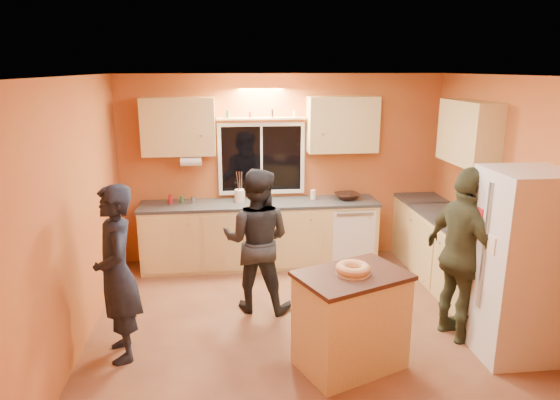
{
  "coord_description": "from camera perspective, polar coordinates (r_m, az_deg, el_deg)",
  "views": [
    {
      "loc": [
        -0.82,
        -4.84,
        2.68
      ],
      "look_at": [
        -0.22,
        0.4,
        1.27
      ],
      "focal_mm": 32.0,
      "sensor_mm": 36.0,
      "label": 1
    }
  ],
  "objects": [
    {
      "name": "ground",
      "position": [
        5.59,
        2.81,
        -13.7
      ],
      "size": [
        4.5,
        4.5,
        0.0
      ],
      "primitive_type": "plane",
      "color": "brown",
      "rests_on": "ground"
    },
    {
      "name": "room_shell",
      "position": [
        5.44,
        3.57,
        3.66
      ],
      "size": [
        4.54,
        4.04,
        2.61
      ],
      "color": "#BB6E30",
      "rests_on": "ground"
    },
    {
      "name": "back_counter",
      "position": [
        6.96,
        0.71,
        -3.73
      ],
      "size": [
        4.23,
        0.62,
        0.9
      ],
      "color": "tan",
      "rests_on": "ground"
    },
    {
      "name": "right_counter",
      "position": [
        6.42,
        19.67,
        -6.3
      ],
      "size": [
        0.62,
        1.84,
        0.9
      ],
      "color": "tan",
      "rests_on": "ground"
    },
    {
      "name": "refrigerator",
      "position": [
        5.18,
        25.75,
        -6.7
      ],
      "size": [
        0.72,
        0.7,
        1.8
      ],
      "primitive_type": "cube",
      "color": "silver",
      "rests_on": "ground"
    },
    {
      "name": "island",
      "position": [
        4.69,
        8.09,
        -13.39
      ],
      "size": [
        1.12,
        0.96,
        0.92
      ],
      "rotation": [
        0.0,
        0.0,
        0.39
      ],
      "color": "tan",
      "rests_on": "ground"
    },
    {
      "name": "bundt_pastry",
      "position": [
        4.48,
        8.33,
        -7.79
      ],
      "size": [
        0.31,
        0.31,
        0.09
      ],
      "primitive_type": "torus",
      "color": "tan",
      "rests_on": "island"
    },
    {
      "name": "person_left",
      "position": [
        4.88,
        -18.15,
        -8.02
      ],
      "size": [
        0.56,
        0.7,
        1.68
      ],
      "primitive_type": "imported",
      "rotation": [
        0.0,
        0.0,
        -1.28
      ],
      "color": "black",
      "rests_on": "ground"
    },
    {
      "name": "person_center",
      "position": [
        5.57,
        -2.68,
        -4.65
      ],
      "size": [
        0.94,
        0.82,
        1.63
      ],
      "primitive_type": "imported",
      "rotation": [
        0.0,
        0.0,
        2.85
      ],
      "color": "black",
      "rests_on": "ground"
    },
    {
      "name": "person_right",
      "position": [
        5.26,
        20.27,
        -5.99
      ],
      "size": [
        0.66,
        1.11,
        1.77
      ],
      "primitive_type": "imported",
      "rotation": [
        0.0,
        0.0,
        1.81
      ],
      "color": "#343924",
      "rests_on": "ground"
    },
    {
      "name": "mixing_bowl",
      "position": [
        7.01,
        7.68,
        0.44
      ],
      "size": [
        0.39,
        0.39,
        0.08
      ],
      "primitive_type": "imported",
      "rotation": [
        0.0,
        0.0,
        0.2
      ],
      "color": "black",
      "rests_on": "back_counter"
    },
    {
      "name": "utensil_crock",
      "position": [
        6.82,
        -4.62,
        0.5
      ],
      "size": [
        0.14,
        0.14,
        0.17
      ],
      "primitive_type": "cylinder",
      "color": "#EEDFC8",
      "rests_on": "back_counter"
    },
    {
      "name": "potted_plant",
      "position": [
        5.55,
        23.67,
        -3.32
      ],
      "size": [
        0.36,
        0.33,
        0.32
      ],
      "primitive_type": "imported",
      "rotation": [
        0.0,
        0.0,
        -0.37
      ],
      "color": "gray",
      "rests_on": "right_counter"
    },
    {
      "name": "red_box",
      "position": [
        6.34,
        20.38,
        -1.99
      ],
      "size": [
        0.18,
        0.15,
        0.07
      ],
      "primitive_type": "cube",
      "rotation": [
        0.0,
        0.0,
        0.22
      ],
      "color": "#B41B24",
      "rests_on": "right_counter"
    }
  ]
}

